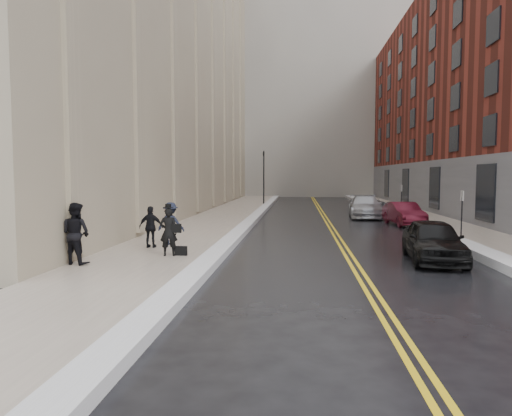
% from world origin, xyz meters
% --- Properties ---
extents(ground, '(160.00, 160.00, 0.00)m').
position_xyz_m(ground, '(0.00, 0.00, 0.00)').
color(ground, black).
rests_on(ground, ground).
extents(sidewalk_left, '(4.00, 64.00, 0.15)m').
position_xyz_m(sidewalk_left, '(-4.50, 16.00, 0.07)').
color(sidewalk_left, gray).
rests_on(sidewalk_left, ground).
extents(sidewalk_right, '(3.00, 64.00, 0.15)m').
position_xyz_m(sidewalk_right, '(9.00, 16.00, 0.07)').
color(sidewalk_right, gray).
rests_on(sidewalk_right, ground).
extents(lane_stripe_a, '(0.12, 64.00, 0.01)m').
position_xyz_m(lane_stripe_a, '(2.38, 16.00, 0.00)').
color(lane_stripe_a, gold).
rests_on(lane_stripe_a, ground).
extents(lane_stripe_b, '(0.12, 64.00, 0.01)m').
position_xyz_m(lane_stripe_b, '(2.62, 16.00, 0.00)').
color(lane_stripe_b, gold).
rests_on(lane_stripe_b, ground).
extents(snow_ridge_left, '(0.70, 60.80, 0.26)m').
position_xyz_m(snow_ridge_left, '(-2.20, 16.00, 0.13)').
color(snow_ridge_left, silver).
rests_on(snow_ridge_left, ground).
extents(snow_ridge_right, '(0.85, 60.80, 0.30)m').
position_xyz_m(snow_ridge_right, '(7.15, 16.00, 0.15)').
color(snow_ridge_right, silver).
rests_on(snow_ridge_right, ground).
extents(tower_far_center, '(28.00, 16.00, 52.00)m').
position_xyz_m(tower_far_center, '(1.00, 56.00, 26.00)').
color(tower_far_center, gray).
rests_on(tower_far_center, ground).
extents(tower_far_right, '(22.00, 18.00, 44.00)m').
position_xyz_m(tower_far_right, '(14.00, 66.00, 22.00)').
color(tower_far_right, slate).
rests_on(tower_far_right, ground).
extents(tower_far_left, '(22.00, 18.00, 60.00)m').
position_xyz_m(tower_far_left, '(-12.00, 72.00, 30.00)').
color(tower_far_left, slate).
rests_on(tower_far_left, ground).
extents(traffic_signal, '(0.18, 0.15, 5.20)m').
position_xyz_m(traffic_signal, '(-2.60, 30.00, 3.08)').
color(traffic_signal, black).
rests_on(traffic_signal, ground).
extents(parking_sign_near, '(0.06, 0.35, 2.23)m').
position_xyz_m(parking_sign_near, '(7.90, 8.00, 1.36)').
color(parking_sign_near, black).
rests_on(parking_sign_near, ground).
extents(parking_sign_far, '(0.06, 0.35, 2.23)m').
position_xyz_m(parking_sign_far, '(7.90, 20.00, 1.36)').
color(parking_sign_far, black).
rests_on(parking_sign_far, ground).
extents(car_black, '(2.05, 4.33, 1.43)m').
position_xyz_m(car_black, '(5.20, 2.78, 0.71)').
color(car_black, black).
rests_on(car_black, ground).
extents(car_maroon, '(1.85, 4.21, 1.35)m').
position_xyz_m(car_maroon, '(6.80, 14.23, 0.67)').
color(car_maroon, '#490D19').
rests_on(car_maroon, ground).
extents(car_silver_near, '(2.47, 5.37, 1.52)m').
position_xyz_m(car_silver_near, '(5.26, 18.93, 0.76)').
color(car_silver_near, '#ACAFB4').
rests_on(car_silver_near, ground).
extents(car_silver_far, '(2.50, 4.83, 1.30)m').
position_xyz_m(car_silver_far, '(6.20, 24.09, 0.65)').
color(car_silver_far, gray).
rests_on(car_silver_far, ground).
extents(pedestrian_main, '(0.67, 0.50, 1.66)m').
position_xyz_m(pedestrian_main, '(-3.75, 2.22, 0.98)').
color(pedestrian_main, black).
rests_on(pedestrian_main, sidewalk_left).
extents(pedestrian_a, '(1.10, 0.96, 1.92)m').
position_xyz_m(pedestrian_a, '(-6.20, 0.53, 1.11)').
color(pedestrian_a, black).
rests_on(pedestrian_a, sidewalk_left).
extents(pedestrian_b, '(1.16, 0.76, 1.69)m').
position_xyz_m(pedestrian_b, '(-4.37, 4.65, 0.99)').
color(pedestrian_b, black).
rests_on(pedestrian_b, sidewalk_left).
extents(pedestrian_c, '(0.93, 0.40, 1.58)m').
position_xyz_m(pedestrian_c, '(-4.92, 3.89, 0.94)').
color(pedestrian_c, black).
rests_on(pedestrian_c, sidewalk_left).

